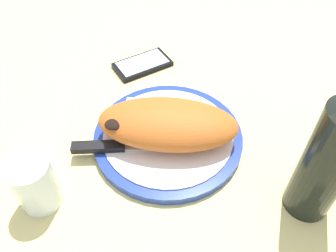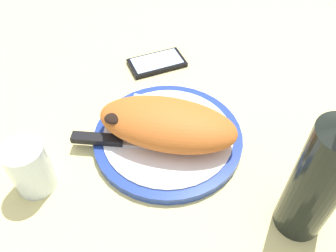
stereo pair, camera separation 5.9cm
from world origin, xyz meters
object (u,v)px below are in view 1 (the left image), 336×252
fork (158,104)px  wine_bottle (330,159)px  plate (168,137)px  smartphone (142,64)px  knife (115,147)px  water_glass (36,187)px  calzone (165,124)px

fork → wine_bottle: 32.75cm
plate → smartphone: size_ratio=1.91×
fork → smartphone: (4.71, -14.32, -1.50)cm
knife → wine_bottle: (-31.40, 7.70, 9.31)cm
smartphone → water_glass: bearing=71.2°
smartphone → water_glass: 37.49cm
water_glass → calzone: bearing=-145.0°
plate → water_glass: 23.80cm
calzone → fork: bearing=-75.7°
calzone → water_glass: 22.93cm
fork → knife: knife is taller
plate → wine_bottle: size_ratio=0.94×
wine_bottle → calzone: bearing=-25.8°
plate → knife: (8.91, 3.99, 1.45)cm
plate → smartphone: (7.14, -21.59, -0.34)cm
water_glass → smartphone: bearing=-108.8°
calzone → smartphone: bearing=-73.2°
plate → calzone: calzone is taller
plate → fork: (2.43, -7.27, 1.16)cm
smartphone → fork: bearing=108.2°
smartphone → knife: bearing=86.0°
calzone → fork: calzone is taller
fork → water_glass: (16.76, 21.01, 1.92)cm
fork → wine_bottle: bearing=142.7°
calzone → water_glass: water_glass is taller
smartphone → wine_bottle: 45.92cm
plate → fork: 7.75cm
calzone → water_glass: size_ratio=2.66×
calzone → fork: 8.70cm
knife → water_glass: bearing=43.5°
smartphone → wine_bottle: wine_bottle is taller
calzone → knife: size_ratio=1.13×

